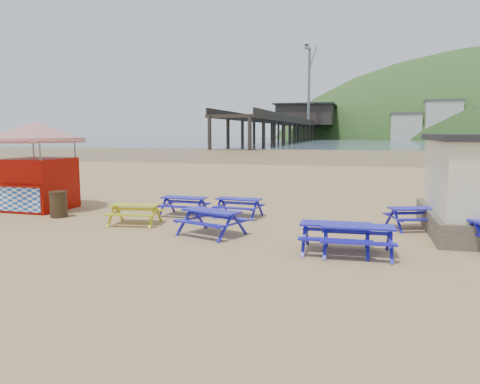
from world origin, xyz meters
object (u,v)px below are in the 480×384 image
(picnic_table_yellow, at_px, (135,214))
(ice_cream_kiosk, at_px, (37,155))
(picnic_table_blue_a, at_px, (184,206))
(picnic_table_blue_b, at_px, (239,208))
(litter_bin, at_px, (58,204))

(picnic_table_yellow, bearing_deg, ice_cream_kiosk, 154.19)
(picnic_table_blue_a, distance_m, picnic_table_blue_b, 2.15)
(litter_bin, bearing_deg, picnic_table_yellow, -8.54)
(picnic_table_blue_b, bearing_deg, litter_bin, -158.69)
(picnic_table_blue_a, distance_m, picnic_table_yellow, 2.30)
(picnic_table_blue_b, distance_m, ice_cream_kiosk, 8.74)
(picnic_table_blue_a, height_order, litter_bin, litter_bin)
(picnic_table_yellow, distance_m, litter_bin, 3.49)
(picnic_table_blue_a, relative_size, picnic_table_yellow, 0.98)
(picnic_table_blue_b, height_order, litter_bin, litter_bin)
(picnic_table_blue_b, relative_size, picnic_table_yellow, 0.99)
(picnic_table_blue_b, height_order, ice_cream_kiosk, ice_cream_kiosk)
(picnic_table_blue_a, xyz_separation_m, ice_cream_kiosk, (-6.38, -0.18, 1.93))
(picnic_table_blue_a, relative_size, ice_cream_kiosk, 0.43)
(picnic_table_yellow, xyz_separation_m, litter_bin, (-3.44, 0.52, 0.15))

